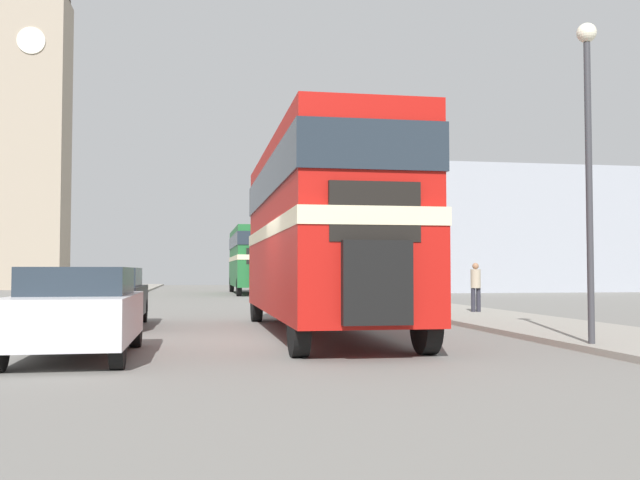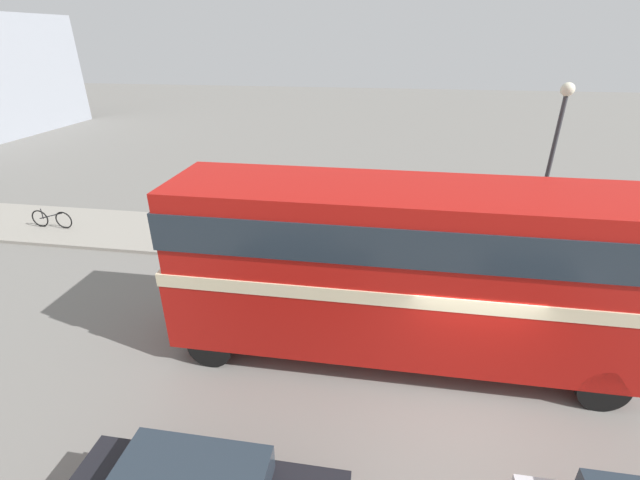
# 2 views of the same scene
# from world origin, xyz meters

# --- Properties ---
(ground_plane) EXTENTS (120.00, 120.00, 0.00)m
(ground_plane) POSITION_xyz_m (0.00, 0.00, 0.00)
(ground_plane) COLOR slate
(sidewalk_right) EXTENTS (3.50, 120.00, 0.12)m
(sidewalk_right) POSITION_xyz_m (6.75, 0.00, 0.06)
(sidewalk_right) COLOR gray
(sidewalk_right) RESTS_ON ground_plane
(double_decker_bus) EXTENTS (2.51, 10.51, 4.27)m
(double_decker_bus) POSITION_xyz_m (1.09, 1.52, 2.54)
(double_decker_bus) COLOR #B2140F
(double_decker_bus) RESTS_ON ground_plane
(pedestrian_walking) EXTENTS (0.32, 0.32, 1.57)m
(pedestrian_walking) POSITION_xyz_m (7.16, 7.23, 1.01)
(pedestrian_walking) COLOR #282833
(pedestrian_walking) RESTS_ON sidewalk_right
(bicycle_on_pavement) EXTENTS (0.05, 1.76, 0.78)m
(bicycle_on_pavement) POSITION_xyz_m (6.39, 14.97, 0.48)
(bicycle_on_pavement) COLOR black
(bicycle_on_pavement) RESTS_ON sidewalk_right
(street_lamp) EXTENTS (0.36, 0.36, 5.86)m
(street_lamp) POSITION_xyz_m (5.33, -2.67, 3.96)
(street_lamp) COLOR #38383D
(street_lamp) RESTS_ON sidewalk_right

